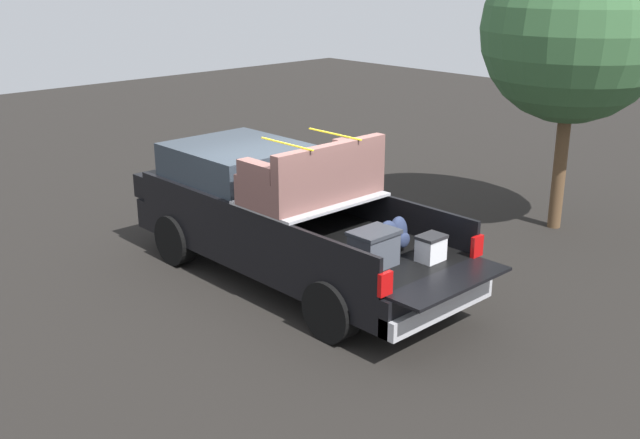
% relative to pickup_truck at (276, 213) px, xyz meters
% --- Properties ---
extents(ground_plane, '(40.00, 40.00, 0.00)m').
position_rel_pickup_truck_xyz_m(ground_plane, '(-0.35, -0.00, -0.96)').
color(ground_plane, black).
extents(pickup_truck, '(6.05, 2.06, 2.23)m').
position_rel_pickup_truck_xyz_m(pickup_truck, '(0.00, 0.00, 0.00)').
color(pickup_truck, black).
rests_on(pickup_truck, ground_plane).
extents(tree_background, '(3.09, 3.09, 4.99)m').
position_rel_pickup_truck_xyz_m(tree_background, '(-1.76, -5.01, 2.48)').
color(tree_background, brown).
rests_on(tree_background, ground_plane).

